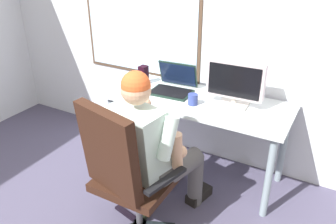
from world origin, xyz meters
The scene contains 9 objects.
wall_rear centered at (-0.03, 2.04, 1.35)m, with size 4.72×0.08×2.70m.
desk centered at (0.10, 1.67, 0.63)m, with size 1.55×0.62×0.73m.
office_chair centered at (0.00, 0.76, 0.58)m, with size 0.65×0.59×1.05m.
person_seated centered at (0.06, 1.03, 0.63)m, with size 0.61×0.82×1.21m.
crt_monitor centered at (0.41, 1.71, 0.94)m, with size 0.45×0.19×0.36m.
laptop centered at (-0.15, 1.74, 0.79)m, with size 0.37×0.34×0.24m.
wine_glass centered at (-0.44, 1.53, 0.83)m, with size 0.08×0.08×0.14m.
desk_speaker centered at (-0.47, 1.75, 0.82)m, with size 0.07×0.09×0.17m.
coffee_mug centered at (0.12, 1.56, 0.78)m, with size 0.08×0.08×0.09m.
Camera 1 is at (1.13, -0.68, 1.90)m, focal length 36.23 mm.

